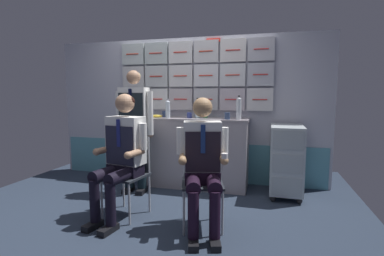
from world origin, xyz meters
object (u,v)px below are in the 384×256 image
(coffee_cup_white, at_px, (189,115))
(water_bottle_tall, at_px, (206,108))
(folding_chair_right, at_px, (202,172))
(crew_member_left, at_px, (121,150))
(crew_member_standing, at_px, (134,122))
(snack_banana, at_px, (157,116))
(folding_chair_left, at_px, (131,166))
(crew_member_right, at_px, (203,158))
(service_trolley, at_px, (286,158))

(coffee_cup_white, bearing_deg, water_bottle_tall, 28.83)
(folding_chair_right, relative_size, water_bottle_tall, 2.96)
(crew_member_left, relative_size, crew_member_standing, 0.81)
(water_bottle_tall, bearing_deg, snack_banana, -167.24)
(folding_chair_left, relative_size, crew_member_right, 0.66)
(service_trolley, xyz_separation_m, folding_chair_left, (-1.69, -1.01, 0.04))
(folding_chair_left, relative_size, crew_member_left, 0.64)
(crew_member_right, height_order, coffee_cup_white, crew_member_right)
(crew_member_left, xyz_separation_m, crew_member_right, (0.89, -0.05, -0.02))
(coffee_cup_white, bearing_deg, snack_banana, -175.06)
(folding_chair_right, bearing_deg, folding_chair_left, 176.31)
(water_bottle_tall, relative_size, coffee_cup_white, 3.69)
(crew_member_standing, height_order, coffee_cup_white, crew_member_standing)
(service_trolley, xyz_separation_m, coffee_cup_white, (-1.31, 0.05, 0.53))
(crew_member_left, xyz_separation_m, water_bottle_tall, (0.61, 1.33, 0.38))
(folding_chair_right, bearing_deg, coffee_cup_white, 111.68)
(folding_chair_right, xyz_separation_m, water_bottle_tall, (-0.24, 1.23, 0.59))
(crew_member_standing, height_order, water_bottle_tall, crew_member_standing)
(service_trolley, bearing_deg, snack_banana, 179.79)
(folding_chair_left, bearing_deg, crew_member_standing, 112.43)
(folding_chair_left, relative_size, folding_chair_right, 1.00)
(service_trolley, relative_size, coffee_cup_white, 11.77)
(water_bottle_tall, height_order, snack_banana, water_bottle_tall)
(service_trolley, bearing_deg, folding_chair_right, -129.17)
(folding_chair_left, distance_m, snack_banana, 1.13)
(service_trolley, bearing_deg, crew_member_right, -124.07)
(coffee_cup_white, distance_m, snack_banana, 0.48)
(water_bottle_tall, xyz_separation_m, snack_banana, (-0.68, -0.16, -0.12))
(crew_member_right, bearing_deg, snack_banana, 128.17)
(folding_chair_right, height_order, water_bottle_tall, water_bottle_tall)
(folding_chair_right, bearing_deg, water_bottle_tall, 100.89)
(folding_chair_left, xyz_separation_m, water_bottle_tall, (0.58, 1.18, 0.59))
(folding_chair_left, xyz_separation_m, crew_member_left, (-0.03, -0.15, 0.21))
(coffee_cup_white, height_order, snack_banana, coffee_cup_white)
(crew_member_left, relative_size, water_bottle_tall, 4.59)
(coffee_cup_white, bearing_deg, folding_chair_right, -68.32)
(folding_chair_left, distance_m, water_bottle_tall, 1.44)
(service_trolley, xyz_separation_m, snack_banana, (-1.79, 0.01, 0.51))
(folding_chair_right, relative_size, snack_banana, 4.95)
(water_bottle_tall, distance_m, coffee_cup_white, 0.25)
(service_trolley, height_order, snack_banana, snack_banana)
(folding_chair_left, distance_m, crew_member_standing, 0.80)
(service_trolley, relative_size, water_bottle_tall, 3.19)
(folding_chair_left, relative_size, water_bottle_tall, 2.96)
(coffee_cup_white, relative_size, snack_banana, 0.45)
(crew_member_standing, relative_size, snack_banana, 9.44)
(crew_member_left, height_order, crew_member_right, crew_member_left)
(folding_chair_left, bearing_deg, crew_member_left, -100.18)
(water_bottle_tall, bearing_deg, crew_member_standing, -146.92)
(snack_banana, bearing_deg, crew_member_standing, -111.72)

